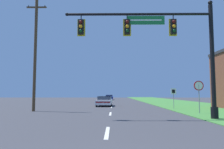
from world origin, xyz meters
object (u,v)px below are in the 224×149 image
route_sign_post (174,94)px  far_car (109,97)px  stop_sign (199,89)px  utility_pole_near (35,51)px  signal_mast (170,44)px  car_ahead (104,101)px

route_sign_post → far_car: bearing=103.0°
far_car → stop_sign: 36.86m
route_sign_post → utility_pole_near: size_ratio=0.20×
signal_mast → route_sign_post: (2.46, 8.56, -3.12)m
stop_sign → utility_pole_near: 14.25m
stop_sign → route_sign_post: stop_sign is taller
stop_sign → route_sign_post: 5.11m
utility_pole_near → signal_mast: bearing=-28.6°
stop_sign → far_car: bearing=102.1°
route_sign_post → utility_pole_near: utility_pole_near is taller
route_sign_post → utility_pole_near: 13.87m
car_ahead → utility_pole_near: bearing=-126.5°
far_car → route_sign_post: bearing=-77.0°
signal_mast → car_ahead: (-4.70, 13.72, -4.04)m
signal_mast → route_sign_post: bearing=74.0°
car_ahead → utility_pole_near: (-5.89, -7.95, 4.71)m
signal_mast → far_car: 40.00m
signal_mast → utility_pole_near: bearing=151.4°
stop_sign → route_sign_post: size_ratio=1.23×
utility_pole_near → far_car: bearing=80.0°
signal_mast → stop_sign: signal_mast is taller
car_ahead → stop_sign: 12.89m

